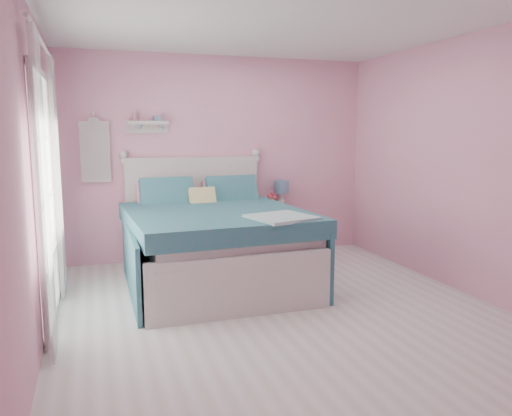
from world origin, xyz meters
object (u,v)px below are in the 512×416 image
nightstand (280,232)px  vase (272,205)px  table_lamp (282,189)px  teacup (283,209)px  bed (213,243)px

nightstand → vase: size_ratio=4.15×
table_lamp → teacup: (-0.08, -0.26, -0.23)m
bed → teacup: size_ratio=24.58×
table_lamp → teacup: table_lamp is taller
table_lamp → vase: (-0.15, -0.05, -0.20)m
bed → teacup: bed is taller
bed → vase: size_ratio=15.89×
teacup → table_lamp: bearing=72.9°
vase → teacup: size_ratio=1.55×
bed → teacup: (1.11, 0.74, 0.21)m
bed → table_lamp: (1.19, 1.01, 0.45)m
table_lamp → teacup: bearing=-107.1°
bed → vase: 1.44m
nightstand → table_lamp: table_lamp is taller
table_lamp → bed: bearing=-139.7°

